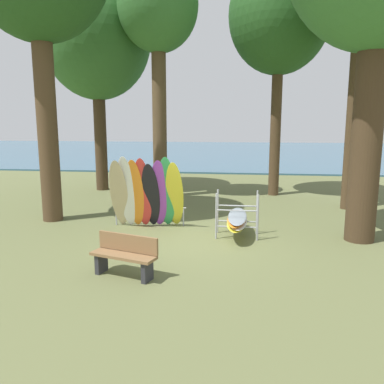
% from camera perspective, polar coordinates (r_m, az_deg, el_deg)
% --- Properties ---
extents(ground_plane, '(80.00, 80.00, 0.00)m').
position_cam_1_polar(ground_plane, '(10.40, 0.82, -7.27)').
color(ground_plane, '#60663D').
extents(lake_water, '(80.00, 36.00, 0.10)m').
position_cam_1_polar(lake_water, '(41.62, 5.87, 5.91)').
color(lake_water, '#38607A').
rests_on(lake_water, ground).
extents(tree_mid_behind, '(3.16, 3.16, 9.43)m').
position_cam_1_polar(tree_mid_behind, '(16.81, -4.98, 24.79)').
color(tree_mid_behind, brown).
rests_on(tree_mid_behind, ground).
extents(tree_far_right_back, '(4.78, 4.78, 9.57)m').
position_cam_1_polar(tree_far_right_back, '(18.86, -13.76, 21.09)').
color(tree_far_right_back, '#42301E').
rests_on(tree_far_right_back, ground).
extents(tree_deep_back, '(4.10, 4.10, 9.73)m').
position_cam_1_polar(tree_deep_back, '(17.55, 12.67, 23.75)').
color(tree_deep_back, '#4C3823').
rests_on(tree_deep_back, ground).
extents(leaning_board_pile, '(2.22, 1.13, 2.17)m').
position_cam_1_polar(leaning_board_pile, '(11.57, -6.62, -0.26)').
color(leaning_board_pile, '#C6B289').
rests_on(leaning_board_pile, ground).
extents(board_storage_rack, '(1.15, 2.12, 1.25)m').
position_cam_1_polar(board_storage_rack, '(10.82, 6.58, -3.91)').
color(board_storage_rack, '#9EA0A5').
rests_on(board_storage_rack, ground).
extents(park_bench, '(1.46, 0.81, 0.85)m').
position_cam_1_polar(park_bench, '(8.18, -9.75, -8.99)').
color(park_bench, '#2D2D33').
rests_on(park_bench, ground).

